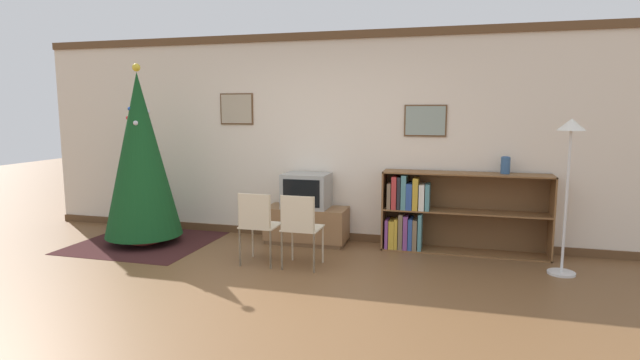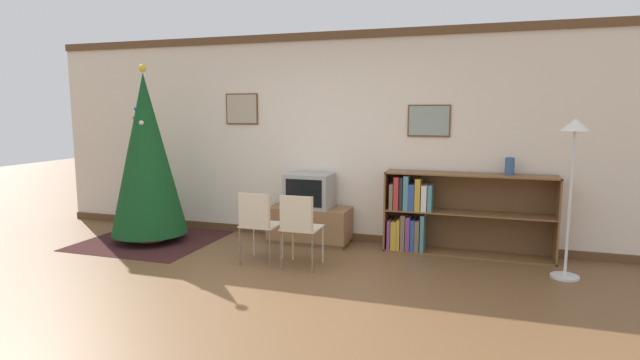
# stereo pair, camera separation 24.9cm
# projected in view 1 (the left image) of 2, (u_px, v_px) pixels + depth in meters

# --- Properties ---
(ground_plane) EXTENTS (24.00, 24.00, 0.00)m
(ground_plane) POSITION_uv_depth(u_px,v_px,m) (260.00, 303.00, 4.47)
(ground_plane) COLOR brown
(wall_back) EXTENTS (8.39, 0.11, 2.70)m
(wall_back) POSITION_uv_depth(u_px,v_px,m) (326.00, 138.00, 6.55)
(wall_back) COLOR silver
(wall_back) RESTS_ON ground_plane
(area_rug) EXTENTS (1.65, 1.58, 0.01)m
(area_rug) POSITION_uv_depth(u_px,v_px,m) (145.00, 242.00, 6.48)
(area_rug) COLOR #381919
(area_rug) RESTS_ON ground_plane
(christmas_tree) EXTENTS (0.97, 0.97, 2.28)m
(christmas_tree) POSITION_uv_depth(u_px,v_px,m) (141.00, 156.00, 6.32)
(christmas_tree) COLOR maroon
(christmas_tree) RESTS_ON area_rug
(tv_console) EXTENTS (1.05, 0.47, 0.47)m
(tv_console) POSITION_uv_depth(u_px,v_px,m) (307.00, 225.00, 6.46)
(tv_console) COLOR brown
(tv_console) RESTS_ON ground_plane
(television) EXTENTS (0.58, 0.46, 0.44)m
(television) POSITION_uv_depth(u_px,v_px,m) (306.00, 191.00, 6.40)
(television) COLOR #9E9E99
(television) RESTS_ON tv_console
(folding_chair_left) EXTENTS (0.40, 0.40, 0.82)m
(folding_chair_left) POSITION_uv_depth(u_px,v_px,m) (258.00, 223.00, 5.49)
(folding_chair_left) COLOR beige
(folding_chair_left) RESTS_ON ground_plane
(folding_chair_right) EXTENTS (0.40, 0.40, 0.82)m
(folding_chair_right) POSITION_uv_depth(u_px,v_px,m) (300.00, 226.00, 5.37)
(folding_chair_right) COLOR beige
(folding_chair_right) RESTS_ON ground_plane
(bookshelf) EXTENTS (1.95, 0.36, 0.97)m
(bookshelf) POSITION_uv_depth(u_px,v_px,m) (434.00, 212.00, 6.07)
(bookshelf) COLOR brown
(bookshelf) RESTS_ON ground_plane
(vase) EXTENTS (0.11, 0.11, 0.20)m
(vase) POSITION_uv_depth(u_px,v_px,m) (505.00, 165.00, 5.82)
(vase) COLOR #335684
(vase) RESTS_ON bookshelf
(standing_lamp) EXTENTS (0.28, 0.28, 1.63)m
(standing_lamp) POSITION_uv_depth(u_px,v_px,m) (569.00, 156.00, 5.08)
(standing_lamp) COLOR silver
(standing_lamp) RESTS_ON ground_plane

